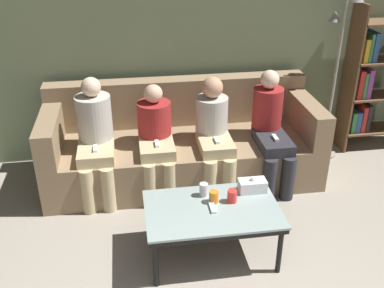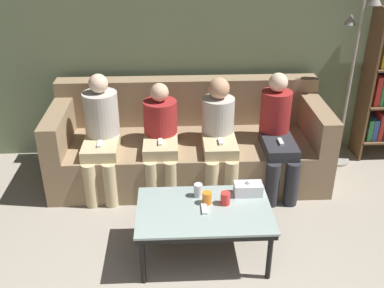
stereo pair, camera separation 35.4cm
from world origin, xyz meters
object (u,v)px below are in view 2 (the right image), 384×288
cup_near_left (207,198)px  tissue_box (248,189)px  game_remote (204,208)px  seated_person_left_end (101,132)px  coffee_table (204,214)px  seated_person_mid_right (219,132)px  standing_lamp (355,64)px  seated_person_right_end (277,131)px  cup_near_right (225,198)px  cup_far_center (198,190)px  seated_person_mid_left (161,135)px  couch (189,145)px

cup_near_left → tissue_box: size_ratio=0.44×
game_remote → seated_person_left_end: 1.39m
tissue_box → seated_person_left_end: 1.53m
coffee_table → seated_person_mid_right: (0.21, 1.04, 0.18)m
standing_lamp → seated_person_right_end: standing_lamp is taller
cup_near_right → tissue_box: 0.23m
game_remote → seated_person_mid_right: 1.07m
cup_far_center → tissue_box: (0.40, 0.00, -0.00)m
coffee_table → cup_far_center: 0.21m
cup_near_left → cup_near_right: bearing=-6.3°
game_remote → seated_person_right_end: 1.28m
cup_near_left → cup_far_center: bearing=120.7°
coffee_table → seated_person_mid_left: bearing=108.1°
standing_lamp → seated_person_mid_left: 2.05m
cup_near_right → standing_lamp: (1.43, 1.39, 0.61)m
cup_far_center → tissue_box: 0.40m
seated_person_left_end → standing_lamp: bearing=9.2°
cup_near_left → cup_near_right: cup_near_right is taller
seated_person_mid_right → seated_person_right_end: seated_person_right_end is taller
cup_far_center → tissue_box: size_ratio=0.49×
cup_near_left → standing_lamp: 2.17m
tissue_box → standing_lamp: 1.87m
cup_near_right → coffee_table: bearing=-159.5°
couch → coffee_table: (0.06, -1.27, 0.07)m
cup_near_left → game_remote: bearing=-108.3°
coffee_table → cup_far_center: size_ratio=9.45×
seated_person_left_end → coffee_table: bearing=-49.6°
cup_far_center → game_remote: size_ratio=0.72×
game_remote → seated_person_right_end: bearing=52.9°
coffee_table → standing_lamp: size_ratio=0.57×
cup_near_right → game_remote: 0.18m
cup_near_left → cup_far_center: cup_far_center is taller
tissue_box → seated_person_right_end: bearing=63.9°
seated_person_mid_right → couch: bearing=139.9°
couch → seated_person_mid_left: (-0.28, -0.23, 0.23)m
cup_far_center → seated_person_left_end: size_ratio=0.10×
cup_near_left → seated_person_mid_left: size_ratio=0.09×
coffee_table → seated_person_right_end: (0.77, 1.02, 0.19)m
tissue_box → seated_person_mid_left: bearing=129.3°
cup_far_center → seated_person_mid_right: 0.90m
coffee_table → seated_person_mid_left: (-0.34, 1.04, 0.16)m
coffee_table → seated_person_mid_right: bearing=78.3°
tissue_box → seated_person_left_end: bearing=145.4°
coffee_table → seated_person_mid_left: size_ratio=0.98×
cup_far_center → seated_person_left_end: 1.23m
coffee_table → seated_person_mid_right: size_ratio=0.94×
cup_far_center → seated_person_mid_right: (0.25, 0.86, 0.08)m
seated_person_left_end → seated_person_right_end: bearing=-1.2°
cup_far_center → seated_person_mid_left: size_ratio=0.10×
coffee_table → couch: bearing=92.8°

